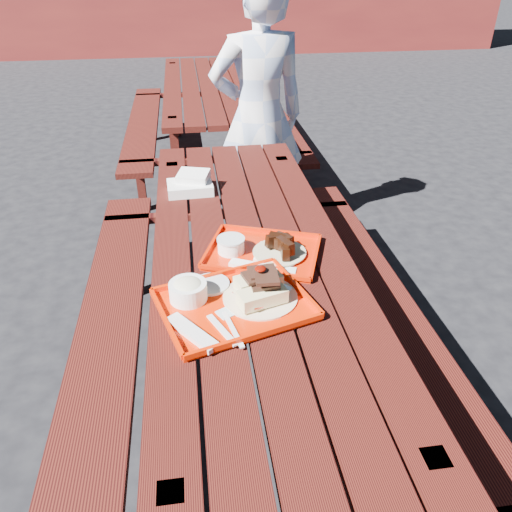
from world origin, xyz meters
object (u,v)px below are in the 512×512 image
picnic_table_far (209,106)px  far_tray (261,251)px  person (258,118)px  near_tray (231,296)px  picnic_table_near (251,291)px

picnic_table_far → far_tray: far_tray is taller
far_tray → person: size_ratio=0.29×
near_tray → person: person is taller
near_tray → person: size_ratio=0.32×
near_tray → person: bearing=78.9°
near_tray → person: 1.80m
far_tray → picnic_table_near: bearing=131.5°
near_tray → person: (0.35, 1.77, 0.05)m
picnic_table_near → far_tray: (0.03, -0.04, 0.21)m
picnic_table_near → picnic_table_far: same height
person → near_tray: bearing=69.7°
far_tray → person: bearing=82.0°
picnic_table_near → near_tray: (-0.10, -0.32, 0.22)m
picnic_table_near → far_tray: far_tray is taller
picnic_table_near → far_tray: 0.22m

